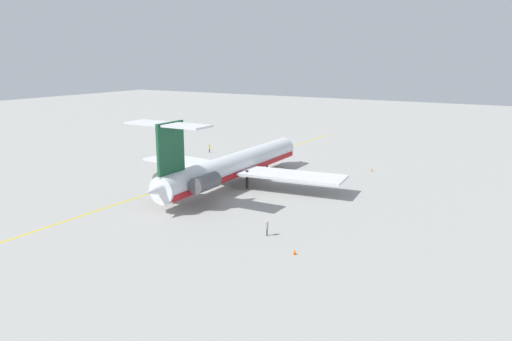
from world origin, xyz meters
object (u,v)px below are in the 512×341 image
safety_cone_wingtip (294,252)px  main_jetliner (231,166)px  ground_crew_near_tail (209,148)px  safety_cone_nose (372,170)px  ground_crew_near_nose (267,226)px

safety_cone_wingtip → main_jetliner: bearing=-133.1°
ground_crew_near_tail → safety_cone_nose: 35.37m
safety_cone_nose → safety_cone_wingtip: size_ratio=1.00×
main_jetliner → safety_cone_nose: bearing=-38.0°
safety_cone_wingtip → ground_crew_near_nose: bearing=-122.9°
ground_crew_near_nose → safety_cone_nose: 37.63m
main_jetliner → ground_crew_near_nose: bearing=-136.9°
safety_cone_nose → main_jetliner: bearing=-36.8°
ground_crew_near_nose → safety_cone_nose: size_ratio=3.29×
safety_cone_wingtip → ground_crew_near_tail: bearing=-135.1°
main_jetliner → safety_cone_nose: main_jetliner is taller
main_jetliner → ground_crew_near_tail: 28.55m
safety_cone_nose → safety_cone_wingtip: same height
ground_crew_near_tail → safety_cone_nose: ground_crew_near_tail is taller
ground_crew_near_nose → main_jetliner: bearing=-88.7°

